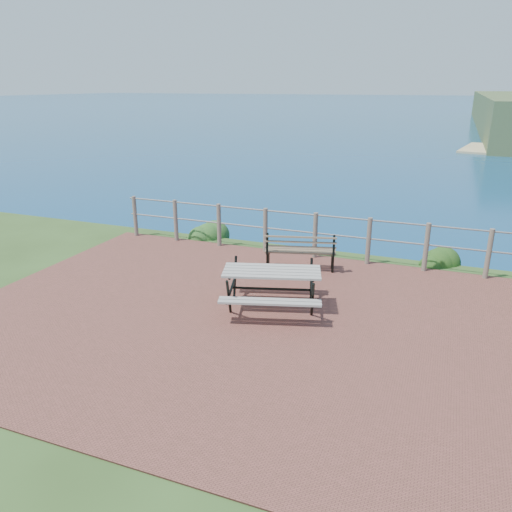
% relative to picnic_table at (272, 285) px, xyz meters
% --- Properties ---
extents(ground, '(10.00, 7.00, 0.12)m').
position_rel_picnic_table_xyz_m(ground, '(-0.00, -0.53, -0.44)').
color(ground, brown).
rests_on(ground, ground).
extents(ocean, '(1200.00, 1200.00, 0.00)m').
position_rel_picnic_table_xyz_m(ocean, '(-0.00, 199.47, -0.44)').
color(ocean, '#14547B').
rests_on(ocean, ground).
extents(safety_railing, '(9.40, 0.10, 1.00)m').
position_rel_picnic_table_xyz_m(safety_railing, '(-0.00, 2.82, 0.14)').
color(safety_railing, '#6B5B4C').
rests_on(safety_railing, ground).
extents(picnic_table, '(1.73, 1.35, 0.68)m').
position_rel_picnic_table_xyz_m(picnic_table, '(0.00, 0.00, 0.00)').
color(picnic_table, gray).
rests_on(picnic_table, ground).
extents(park_bench, '(1.47, 0.71, 0.80)m').
position_rel_picnic_table_xyz_m(park_bench, '(-0.09, 1.99, 0.10)').
color(park_bench, brown).
rests_on(park_bench, ground).
extents(shrub_lip_west, '(0.81, 0.81, 0.56)m').
position_rel_picnic_table_xyz_m(shrub_lip_west, '(-2.80, 3.52, -0.44)').
color(shrub_lip_west, '#215620').
rests_on(shrub_lip_west, ground).
extents(shrub_lip_east, '(0.73, 0.73, 0.46)m').
position_rel_picnic_table_xyz_m(shrub_lip_east, '(2.47, 3.47, -0.44)').
color(shrub_lip_east, '#1E4916').
rests_on(shrub_lip_east, ground).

